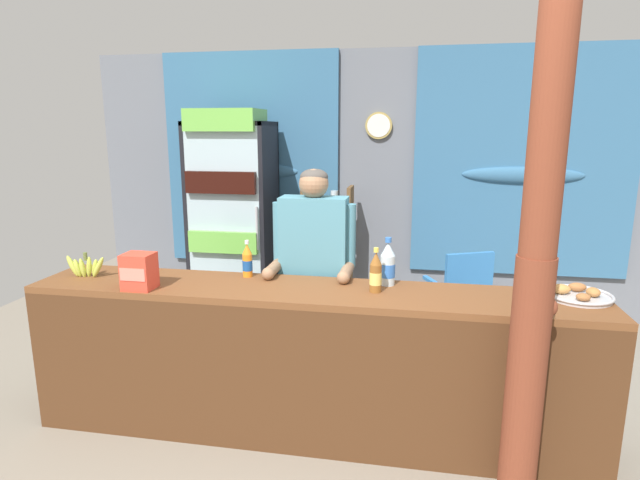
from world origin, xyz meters
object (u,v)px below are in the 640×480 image
Objects in this scene: stall_counter at (305,353)px; soda_bottle_iced_tea at (376,273)px; soda_bottle_water at (388,265)px; pastry_tray at (578,294)px; shopkeeper at (314,258)px; banana_bunch at (86,267)px; timber_post at (536,268)px; drink_fridge at (232,206)px; snack_box_crackers at (139,271)px; bottle_shelf_rack at (327,249)px; plastic_lawn_chair at (460,292)px; soda_bottle_orange_soda at (247,261)px.

stall_counter is 12.85× the size of soda_bottle_iced_tea.
soda_bottle_water is 1.06m from pastry_tray.
soda_bottle_iced_tea is at bearing 17.94° from stall_counter.
shopkeeper reaches higher than banana_bunch.
banana_bunch is at bearing 170.86° from timber_post.
drink_fridge is 3.17m from pastry_tray.
shopkeeper is 0.58m from soda_bottle_iced_tea.
timber_post is (1.14, -0.31, 0.65)m from stall_counter.
drink_fridge reaches higher than pastry_tray.
soda_bottle_water reaches higher than snack_box_crackers.
bottle_shelf_rack reaches higher than stall_counter.
timber_post is 0.89m from soda_bottle_iced_tea.
snack_box_crackers is at bearing -176.28° from stall_counter.
timber_post is at bearing -85.71° from plastic_lawn_chair.
drink_fridge is 1.01m from bottle_shelf_rack.
timber_post is 1.46m from shopkeeper.
drink_fridge is at bearing 169.36° from plastic_lawn_chair.
soda_bottle_orange_soda is (-1.57, 0.60, -0.20)m from timber_post.
soda_bottle_iced_tea is at bearing 7.92° from snack_box_crackers.
plastic_lawn_chair is 1.52m from pastry_tray.
snack_box_crackers reaches higher than stall_counter.
timber_post reaches higher than pastry_tray.
soda_bottle_water is (0.67, -1.85, 0.36)m from bottle_shelf_rack.
timber_post reaches higher than snack_box_crackers.
shopkeeper is 5.75× the size of banana_bunch.
drink_fridge is at bearing 119.80° from stall_counter.
plastic_lawn_chair is 4.07× the size of snack_box_crackers.
drink_fridge reaches higher than stall_counter.
soda_bottle_orange_soda is (-1.43, -1.28, 0.53)m from plastic_lawn_chair.
stall_counter is 0.69m from soda_bottle_orange_soda.
drink_fridge reaches higher than bottle_shelf_rack.
shopkeeper is 5.49× the size of soda_bottle_water.
soda_bottle_orange_soda is 1.93m from pastry_tray.
snack_box_crackers is (-1.97, -1.64, 0.54)m from plastic_lawn_chair.
bottle_shelf_rack is at bearing 9.09° from drink_fridge.
timber_post is at bearing -9.14° from banana_bunch.
shopkeeper is (-1.19, 0.82, -0.21)m from timber_post.
soda_bottle_water is (1.58, -1.70, -0.06)m from drink_fridge.
pastry_tray is at bearing 6.37° from snack_box_crackers.
stall_counter is at bearing -60.20° from drink_fridge.
shopkeeper is at bearing 29.89° from soda_bottle_orange_soda.
banana_bunch is at bearing -179.44° from soda_bottle_iced_tea.
drink_fridge is 2.32m from soda_bottle_water.
bottle_shelf_rack is 5.01× the size of soda_bottle_iced_tea.
plastic_lawn_chair is 2.89m from banana_bunch.
soda_bottle_iced_tea is (-0.06, -0.15, -0.01)m from soda_bottle_water.
timber_post reaches higher than bottle_shelf_rack.
timber_post is 10.85× the size of soda_bottle_orange_soda.
plastic_lawn_chair is at bearing 67.05° from soda_bottle_iced_tea.
soda_bottle_water reaches higher than pastry_tray.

